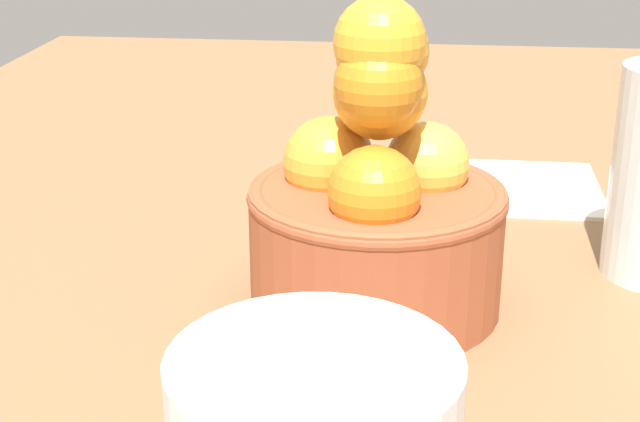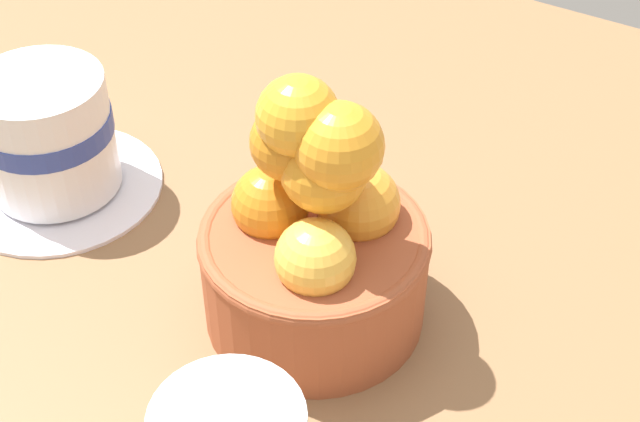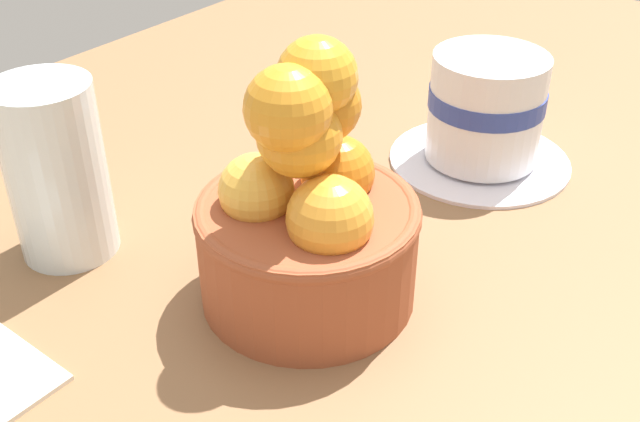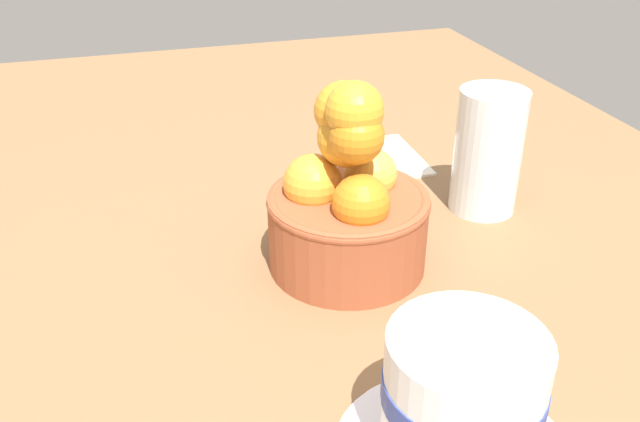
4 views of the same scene
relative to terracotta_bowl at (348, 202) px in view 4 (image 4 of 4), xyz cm
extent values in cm
cube|color=brown|center=(0.02, 0.02, -8.13)|extent=(140.96, 88.02, 4.35)
cylinder|color=#9E4C2D|center=(0.02, 0.02, -2.67)|extent=(13.14, 13.14, 6.57)
torus|color=#9E4C2D|center=(0.02, 0.02, 0.21)|extent=(13.34, 13.34, 1.00)
sphere|color=#F6B845|center=(-1.57, 2.48, 1.48)|extent=(4.43, 4.43, 4.43)
sphere|color=orange|center=(-1.31, -2.59, 1.48)|extent=(4.85, 4.85, 4.85)
sphere|color=orange|center=(2.95, 0.16, 1.48)|extent=(4.52, 4.52, 4.52)
sphere|color=orange|center=(-0.61, 0.12, 5.46)|extent=(4.74, 4.74, 4.74)
sphere|color=orange|center=(1.58, -0.14, 6.39)|extent=(4.22, 4.22, 4.22)
sphere|color=orange|center=(-1.49, 0.21, 7.33)|extent=(4.72, 4.72, 4.72)
sphere|color=gold|center=(0.98, 0.23, 8.27)|extent=(4.44, 4.44, 4.44)
cylinder|color=white|center=(21.56, -0.66, -1.14)|extent=(8.84, 8.84, 8.43)
cylinder|color=#2D4299|center=(21.56, -0.66, -0.34)|extent=(9.00, 9.00, 1.52)
cylinder|color=silver|center=(-5.74, 15.81, 0.02)|extent=(6.37, 6.37, 11.94)
cube|color=white|center=(-19.05, 10.24, -5.65)|extent=(11.38, 9.18, 0.60)
camera|label=1|loc=(45.54, 2.21, 17.08)|focal=53.44mm
camera|label=2|loc=(-20.29, 32.58, 35.73)|focal=51.94mm
camera|label=3|loc=(-29.15, -23.09, 24.54)|focal=43.03mm
camera|label=4|loc=(45.92, -16.14, 26.27)|focal=38.30mm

